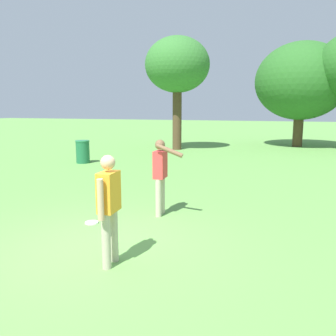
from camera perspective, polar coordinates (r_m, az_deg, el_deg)
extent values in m
plane|color=#609947|center=(6.00, -11.97, -12.79)|extent=(120.00, 120.00, 0.00)
cylinder|color=#B7AD93|center=(5.11, -10.20, -11.88)|extent=(0.13, 0.13, 0.82)
cylinder|color=#B7AD93|center=(5.33, -8.96, -10.92)|extent=(0.13, 0.13, 0.82)
cube|color=orange|center=(5.01, -9.79, -3.90)|extent=(0.25, 0.39, 0.58)
sphere|color=tan|center=(4.93, -9.93, 0.90)|extent=(0.21, 0.21, 0.21)
cylinder|color=tan|center=(4.80, -11.11, -5.18)|extent=(0.09, 0.09, 0.58)
cylinder|color=tan|center=(5.25, -8.56, -3.79)|extent=(0.09, 0.09, 0.58)
cylinder|color=#B7AD93|center=(7.58, -1.00, -4.50)|extent=(0.13, 0.13, 0.82)
cylinder|color=#B7AD93|center=(7.34, -1.59, -4.98)|extent=(0.13, 0.13, 0.82)
cube|color=#D83838|center=(7.31, -1.31, 0.58)|extent=(0.25, 0.39, 0.58)
sphere|color=brown|center=(7.26, -1.33, 3.89)|extent=(0.21, 0.21, 0.21)
cylinder|color=brown|center=(7.57, -0.73, 0.51)|extent=(0.09, 0.09, 0.58)
cylinder|color=brown|center=(6.94, 0.20, 2.92)|extent=(0.58, 0.13, 0.28)
cylinder|color=white|center=(7.20, -12.52, -8.81)|extent=(0.27, 0.27, 0.03)
cylinder|color=#1E663D|center=(14.97, -13.93, 2.52)|extent=(0.56, 0.56, 0.90)
cylinder|color=#287A4B|center=(14.92, -14.01, 4.35)|extent=(0.59, 0.59, 0.06)
cylinder|color=#4C3823|center=(19.28, 1.51, 8.49)|extent=(0.50, 0.50, 3.65)
ellipsoid|color=#33702D|center=(19.41, 1.55, 16.74)|extent=(3.51, 3.51, 2.98)
cylinder|color=#4C3823|center=(22.18, 20.75, 6.42)|extent=(0.57, 0.57, 2.39)
ellipsoid|color=#286023|center=(22.20, 21.18, 13.26)|extent=(5.30, 5.30, 4.50)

